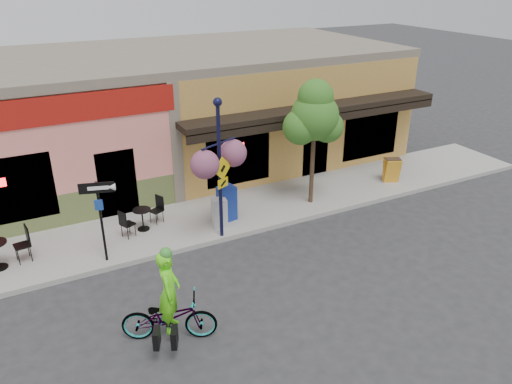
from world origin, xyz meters
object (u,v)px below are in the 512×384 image
bicycle (169,317)px  street_tree (313,143)px  cyclist_rider (170,301)px  newspaper_box_grey (219,213)px  building (166,109)px  lamp_post (220,170)px  one_way_sign (102,222)px  newspaper_box_blue (227,203)px

bicycle → street_tree: size_ratio=0.49×
cyclist_rider → newspaper_box_grey: size_ratio=2.09×
building → cyclist_rider: building is taller
building → lamp_post: size_ratio=4.39×
lamp_post → one_way_sign: 3.45m
bicycle → lamp_post: (2.72, 3.40, 1.68)m
bicycle → cyclist_rider: cyclist_rider is taller
newspaper_box_grey → newspaper_box_blue: bearing=48.0°
cyclist_rider → street_tree: 7.63m
lamp_post → newspaper_box_grey: lamp_post is taller
building → bicycle: 10.93m
newspaper_box_blue → street_tree: (3.02, -0.14, 1.54)m
newspaper_box_blue → building: bearing=79.2°
one_way_sign → newspaper_box_blue: bearing=26.2°
building → one_way_sign: size_ratio=7.88×
bicycle → one_way_sign: (-0.59, 3.60, 0.76)m
cyclist_rider → newspaper_box_grey: cyclist_rider is taller
building → bicycle: bearing=-108.4°
bicycle → newspaper_box_blue: bearing=-13.0°
building → newspaper_box_blue: bearing=-91.0°
bicycle → one_way_sign: size_ratio=0.89×
lamp_post → newspaper_box_blue: lamp_post is taller
bicycle → newspaper_box_grey: size_ratio=2.27×
newspaper_box_blue → cyclist_rider: bearing=-137.0°
newspaper_box_blue → one_way_sign: bearing=-179.9°
cyclist_rider → lamp_post: (2.67, 3.40, 1.27)m
street_tree → lamp_post: bearing=-168.4°
lamp_post → cyclist_rider: bearing=-152.1°
lamp_post → newspaper_box_grey: 1.73m
lamp_post → one_way_sign: lamp_post is taller
one_way_sign → building: bearing=75.2°
building → lamp_post: bearing=-95.7°
lamp_post → street_tree: 3.68m
cyclist_rider → one_way_sign: size_ratio=0.82×
bicycle → cyclist_rider: size_ratio=1.08×
bicycle → cyclist_rider: bearing=-65.4°
street_tree → cyclist_rider: bearing=-146.6°
bicycle → street_tree: 7.75m
cyclist_rider → lamp_post: lamp_post is taller
lamp_post → one_way_sign: bearing=152.6°
one_way_sign → bicycle: bearing=-64.4°
newspaper_box_grey → street_tree: 3.79m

